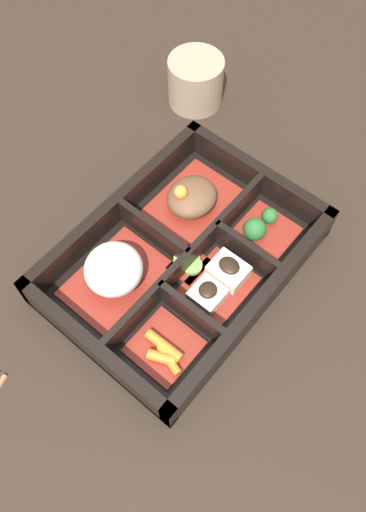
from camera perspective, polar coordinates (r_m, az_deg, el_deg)
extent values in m
plane|color=black|center=(0.62, 0.00, -1.11)|extent=(3.00, 3.00, 0.00)
cube|color=black|center=(0.61, 0.00, -0.89)|extent=(0.32, 0.23, 0.01)
cube|color=black|center=(0.57, 8.27, -6.03)|extent=(0.32, 0.01, 0.05)
cube|color=black|center=(0.64, -7.42, 5.39)|extent=(0.32, 0.01, 0.05)
cube|color=black|center=(0.56, -10.11, -10.47)|extent=(0.01, 0.23, 0.05)
cube|color=black|center=(0.67, 8.42, 8.74)|extent=(0.01, 0.23, 0.05)
cube|color=black|center=(0.59, 0.70, -0.53)|extent=(0.29, 0.01, 0.05)
cube|color=black|center=(0.56, 0.88, -6.70)|extent=(0.01, 0.09, 0.05)
cube|color=black|center=(0.60, 7.11, 0.34)|extent=(0.01, 0.09, 0.05)
cube|color=black|center=(0.61, -3.25, 2.37)|extent=(0.01, 0.11, 0.05)
cube|color=maroon|center=(0.60, -7.59, -2.75)|extent=(0.12, 0.09, 0.01)
ellipsoid|color=silver|center=(0.58, -7.92, -1.51)|extent=(0.07, 0.07, 0.05)
cube|color=maroon|center=(0.65, 1.02, 5.87)|extent=(0.12, 0.09, 0.01)
ellipsoid|color=brown|center=(0.64, 1.04, 6.77)|extent=(0.07, 0.06, 0.03)
sphere|color=orange|center=(0.62, -0.26, 7.32)|extent=(0.02, 0.02, 0.02)
cube|color=maroon|center=(0.56, -2.15, -10.34)|extent=(0.07, 0.07, 0.01)
cylinder|color=orange|center=(0.56, -2.16, -10.20)|extent=(0.01, 0.05, 0.01)
cylinder|color=orange|center=(0.55, -2.46, -11.50)|extent=(0.02, 0.03, 0.01)
cylinder|color=orange|center=(0.55, -1.58, -11.78)|extent=(0.02, 0.04, 0.01)
cube|color=maroon|center=(0.59, 3.96, -3.52)|extent=(0.08, 0.07, 0.01)
cube|color=beige|center=(0.58, 2.81, -4.43)|extent=(0.04, 0.04, 0.02)
ellipsoid|color=black|center=(0.56, 2.86, -3.91)|extent=(0.02, 0.02, 0.01)
cube|color=beige|center=(0.59, 5.20, -1.70)|extent=(0.04, 0.04, 0.02)
ellipsoid|color=black|center=(0.58, 5.31, -1.10)|extent=(0.02, 0.03, 0.01)
cube|color=maroon|center=(0.63, 9.33, 2.59)|extent=(0.07, 0.07, 0.01)
sphere|color=#265B28|center=(0.63, 9.88, 4.56)|extent=(0.02, 0.02, 0.02)
sphere|color=#265B28|center=(0.62, 8.20, 3.04)|extent=(0.03, 0.03, 0.03)
sphere|color=#265B28|center=(0.62, 8.42, 3.08)|extent=(0.02, 0.02, 0.02)
cube|color=maroon|center=(0.60, 0.76, -0.99)|extent=(0.04, 0.04, 0.01)
cylinder|color=#75A84C|center=(0.60, 0.94, -0.07)|extent=(0.02, 0.02, 0.00)
cylinder|color=#75A84C|center=(0.60, 0.58, -0.31)|extent=(0.02, 0.02, 0.00)
cylinder|color=#75A84C|center=(0.60, 1.03, -0.21)|extent=(0.02, 0.02, 0.00)
cylinder|color=#75A84C|center=(0.60, 1.14, -1.01)|extent=(0.02, 0.02, 0.01)
cylinder|color=gray|center=(0.77, 1.44, 19.32)|extent=(0.08, 0.08, 0.07)
cylinder|color=#597A38|center=(0.75, 1.50, 21.11)|extent=(0.07, 0.07, 0.01)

